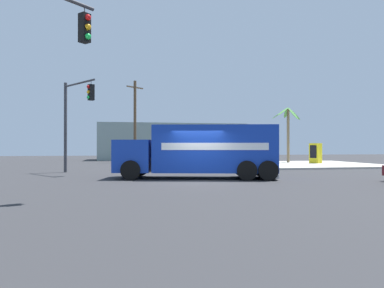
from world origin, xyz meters
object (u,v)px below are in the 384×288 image
at_px(traffic_light_secondary, 74,113).
at_px(utility_pole, 135,120).
at_px(delivery_truck, 201,151).
at_px(palm_tree_far, 288,126).
at_px(vending_machine_red, 316,153).
at_px(traffic_light_primary, 6,48).

xyz_separation_m(traffic_light_secondary, utility_pole, (4.28, 14.66, 0.63)).
bearing_deg(delivery_truck, palm_tree_far, 49.84).
bearing_deg(vending_machine_red, palm_tree_far, 130.95).
bearing_deg(delivery_truck, traffic_light_secondary, 145.15).
bearing_deg(delivery_truck, traffic_light_primary, -130.75).
distance_m(traffic_light_secondary, palm_tree_far, 20.80).
relative_size(traffic_light_primary, vending_machine_red, 3.48).
xyz_separation_m(delivery_truck, vending_machine_red, (13.42, 11.76, -0.41)).
xyz_separation_m(delivery_truck, traffic_light_primary, (-7.17, -8.32, 2.88)).
distance_m(vending_machine_red, palm_tree_far, 3.78).
xyz_separation_m(vending_machine_red, palm_tree_far, (-1.77, 2.04, 2.64)).
bearing_deg(utility_pole, traffic_light_secondary, -106.29).
height_order(traffic_light_primary, vending_machine_red, traffic_light_primary).
height_order(traffic_light_secondary, palm_tree_far, traffic_light_secondary).
xyz_separation_m(palm_tree_far, utility_pole, (-14.57, 5.88, 0.77)).
relative_size(delivery_truck, utility_pole, 1.01).
distance_m(delivery_truck, vending_machine_red, 17.85).
bearing_deg(vending_machine_red, delivery_truck, -138.78).
xyz_separation_m(traffic_light_primary, utility_pole, (4.25, 28.00, 0.12)).
bearing_deg(palm_tree_far, delivery_truck, -130.16).
relative_size(delivery_truck, vending_machine_red, 4.74).
bearing_deg(utility_pole, traffic_light_primary, -98.62).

